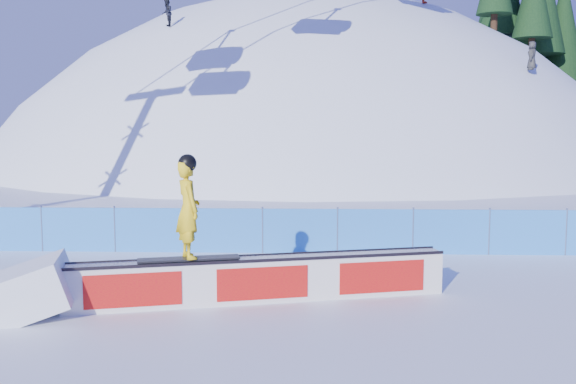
{
  "coord_description": "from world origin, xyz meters",
  "views": [
    {
      "loc": [
        0.33,
        -12.39,
        3.49
      ],
      "look_at": [
        -0.2,
        1.51,
        1.97
      ],
      "focal_mm": 40.0,
      "sensor_mm": 36.0,
      "label": 1
    }
  ],
  "objects": [
    {
      "name": "ground",
      "position": [
        0.0,
        0.0,
        0.0
      ],
      "size": [
        160.0,
        160.0,
        0.0
      ],
      "primitive_type": "plane",
      "color": "white",
      "rests_on": "ground"
    },
    {
      "name": "snow_hill",
      "position": [
        0.0,
        42.0,
        -18.0
      ],
      "size": [
        64.0,
        64.0,
        64.0
      ],
      "color": "white",
      "rests_on": "ground"
    },
    {
      "name": "safety_fence",
      "position": [
        0.0,
        4.5,
        0.6
      ],
      "size": [
        22.05,
        0.05,
        1.3
      ],
      "color": "blue",
      "rests_on": "ground"
    },
    {
      "name": "rail_box",
      "position": [
        -0.67,
        -0.17,
        0.44
      ],
      "size": [
        7.34,
        2.36,
        0.89
      ],
      "rotation": [
        0.0,
        0.0,
        0.25
      ],
      "color": "silver",
      "rests_on": "ground"
    },
    {
      "name": "snow_ramp",
      "position": [
        -5.18,
        -1.33,
        0.0
      ],
      "size": [
        2.68,
        2.04,
        1.49
      ],
      "primitive_type": null,
      "rotation": [
        0.0,
        -0.31,
        0.25
      ],
      "color": "white",
      "rests_on": "ground"
    },
    {
      "name": "snowboarder",
      "position": [
        -2.01,
        -0.51,
        1.88
      ],
      "size": [
        1.95,
        0.81,
        2.01
      ],
      "rotation": [
        0.0,
        0.0,
        2.07
      ],
      "color": "black",
      "rests_on": "rail_box"
    },
    {
      "name": "distant_skiers",
      "position": [
        1.57,
        31.25,
        11.38
      ],
      "size": [
        22.62,
        10.81,
        8.52
      ],
      "color": "black",
      "rests_on": "ground"
    }
  ]
}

